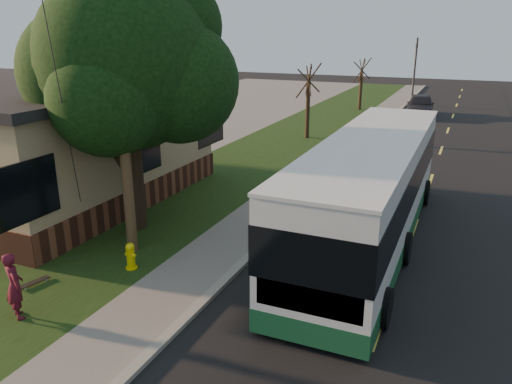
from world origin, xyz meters
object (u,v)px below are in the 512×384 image
utility_pole (119,91)px  fire_hydrant (131,256)px  skateboard_main (34,282)px  bare_tree_near (308,102)px  distant_car (420,105)px  traffic_signal (415,67)px  transit_bus (370,189)px  skateboarder (14,286)px  dumpster (112,175)px  bare_tree_far (361,85)px  leafy_tree (130,65)px

utility_pole → fire_hydrant: bearing=-54.6°
fire_hydrant → utility_pole: bearing=125.4°
fire_hydrant → skateboard_main: bearing=-135.0°
bare_tree_near → skateboard_main: (-0.81, -19.70, -2.03)m
fire_hydrant → distant_car: bearing=81.6°
fire_hydrant → bare_tree_near: (-0.90, 18.00, 1.72)m
fire_hydrant → traffic_signal: 34.25m
utility_pole → transit_bus: (6.11, 3.37, -2.91)m
bare_tree_near → skateboarder: bearing=-89.9°
dumpster → utility_pole: bearing=-46.1°
bare_tree_near → dumpster: bare_tree_near is taller
skateboard_main → dumpster: 7.53m
bare_tree_far → transit_bus: size_ratio=0.34×
bare_tree_far → distant_car: (4.68, -0.99, -1.19)m
bare_tree_near → utility_pole: bearing=-89.3°
bare_tree_far → traffic_signal: 5.44m
distant_car → bare_tree_far: bearing=162.8°
skateboarder → skateboard_main: skateboarder is taller
bare_tree_far → skateboarder: size_ratio=2.61×
bare_tree_far → skateboard_main: (-1.31, -31.70, -1.88)m
utility_pole → transit_bus: size_ratio=0.76×
dumpster → distant_car: distant_car is taller
dumpster → skateboard_main: bearing=-66.3°
leafy_tree → dumpster: size_ratio=3.98×
skateboard_main → distant_car: size_ratio=0.17×
utility_pole → bare_tree_far: size_ratio=2.25×
skateboarder → bare_tree_near: bearing=-61.7°
leafy_tree → transit_bus: leafy_tree is taller
fire_hydrant → bare_tree_far: size_ratio=0.18×
utility_pole → dumpster: utility_pole is taller
skateboarder → dumpster: (-3.87, 8.10, -0.09)m
traffic_signal → distant_car: traffic_signal is taller
skateboard_main → bare_tree_near: bearing=87.7°
bare_tree_near → fire_hydrant: bearing=-87.1°
fire_hydrant → skateboard_main: fire_hydrant is taller
dumpster → traffic_signal: bearing=74.8°
bare_tree_near → skateboard_main: bare_tree_near is taller
dumpster → leafy_tree: bearing=-38.6°
bare_tree_near → skateboarder: 20.97m
traffic_signal → transit_bus: traffic_signal is taller
bare_tree_far → skateboarder: bearing=-90.8°
leafy_tree → skateboarder: (0.72, -5.58, -4.32)m
leafy_tree → transit_bus: (6.98, 1.71, -3.45)m
skateboard_main → leafy_tree: bearing=88.2°
utility_pole → bare_tree_far: utility_pole is taller
skateboarder → dumpster: bearing=-36.3°
transit_bus → dumpster: 10.21m
fire_hydrant → skateboarder: size_ratio=0.48×
bare_tree_far → dumpster: bare_tree_far is taller
utility_pole → skateboarder: (-0.15, -3.93, -3.79)m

